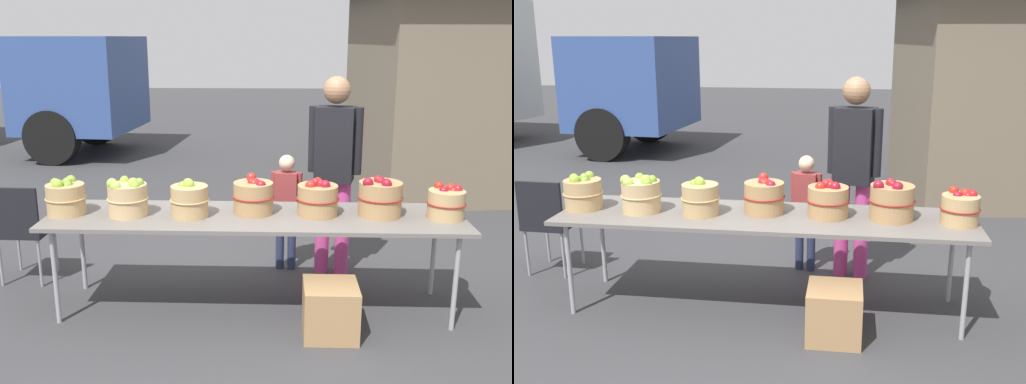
# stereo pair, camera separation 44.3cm
# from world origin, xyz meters

# --- Properties ---
(ground_plane) EXTENTS (40.00, 40.00, 0.00)m
(ground_plane) POSITION_xyz_m (0.00, 0.00, 0.00)
(ground_plane) COLOR #38383A
(market_table) EXTENTS (3.10, 0.76, 0.75)m
(market_table) POSITION_xyz_m (0.00, 0.00, 0.72)
(market_table) COLOR slate
(market_table) RESTS_ON ground
(apple_basket_green_0) EXTENTS (0.30, 0.30, 0.28)m
(apple_basket_green_0) POSITION_xyz_m (-1.41, -0.02, 0.88)
(apple_basket_green_0) COLOR tan
(apple_basket_green_0) RESTS_ON market_table
(apple_basket_green_1) EXTENTS (0.31, 0.31, 0.30)m
(apple_basket_green_1) POSITION_xyz_m (-0.94, -0.03, 0.88)
(apple_basket_green_1) COLOR tan
(apple_basket_green_1) RESTS_ON market_table
(apple_basket_green_2) EXTENTS (0.29, 0.29, 0.28)m
(apple_basket_green_2) POSITION_xyz_m (-0.48, -0.04, 0.88)
(apple_basket_green_2) COLOR tan
(apple_basket_green_2) RESTS_ON market_table
(apple_basket_red_0) EXTENTS (0.32, 0.32, 0.29)m
(apple_basket_red_0) POSITION_xyz_m (-0.01, 0.06, 0.88)
(apple_basket_red_0) COLOR #A87F51
(apple_basket_red_0) RESTS_ON market_table
(apple_basket_red_1) EXTENTS (0.32, 0.32, 0.29)m
(apple_basket_red_1) POSITION_xyz_m (0.47, 0.03, 0.88)
(apple_basket_red_1) COLOR #A87F51
(apple_basket_red_1) RESTS_ON market_table
(apple_basket_red_2) EXTENTS (0.34, 0.34, 0.30)m
(apple_basket_red_2) POSITION_xyz_m (0.93, 0.03, 0.89)
(apple_basket_red_2) COLOR #A87F51
(apple_basket_red_2) RESTS_ON market_table
(apple_basket_red_3) EXTENTS (0.28, 0.28, 0.26)m
(apple_basket_red_3) POSITION_xyz_m (1.40, -0.02, 0.87)
(apple_basket_red_3) COLOR tan
(apple_basket_red_3) RESTS_ON market_table
(vendor_adult) EXTENTS (0.45, 0.30, 1.73)m
(vendor_adult) POSITION_xyz_m (0.65, 0.72, 1.02)
(vendor_adult) COLOR #CC3F8C
(vendor_adult) RESTS_ON ground
(child_customer) EXTENTS (0.28, 0.17, 1.05)m
(child_customer) POSITION_xyz_m (0.25, 0.80, 0.62)
(child_customer) COLOR #262D4C
(child_customer) RESTS_ON ground
(food_kiosk) EXTENTS (3.83, 3.30, 2.74)m
(food_kiosk) POSITION_xyz_m (2.85, 3.94, 1.38)
(food_kiosk) COLOR #726651
(food_kiosk) RESTS_ON ground
(folding_chair) EXTENTS (0.41, 0.41, 0.86)m
(folding_chair) POSITION_xyz_m (-1.98, 0.42, 0.51)
(folding_chair) COLOR black
(folding_chair) RESTS_ON ground
(produce_crate) EXTENTS (0.38, 0.38, 0.38)m
(produce_crate) POSITION_xyz_m (0.55, -0.40, 0.19)
(produce_crate) COLOR #A87F51
(produce_crate) RESTS_ON ground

